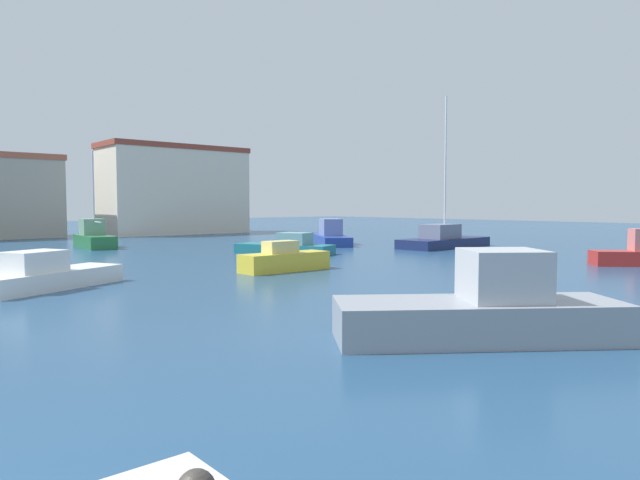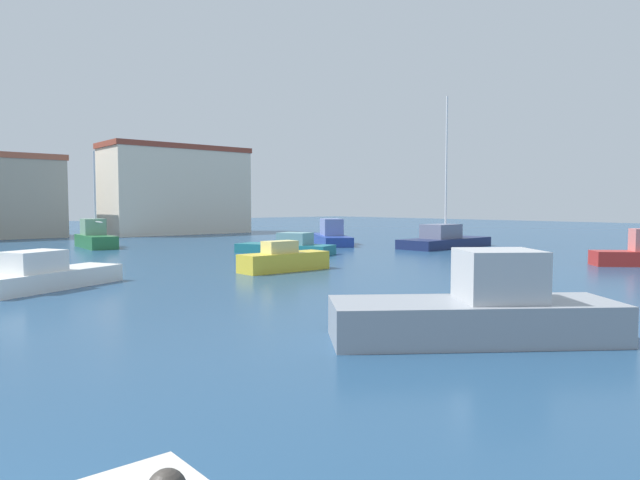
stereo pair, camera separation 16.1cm
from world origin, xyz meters
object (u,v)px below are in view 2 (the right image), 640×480
object	(u,v)px
motorboat_white_far_left	(46,275)
motorboat_grey_near_pier	(479,311)
motorboat_teal_far_right	(287,246)
sailboat_green_inner_mooring	(95,237)
motorboat_blue_distant_north	(331,236)
motorboat_yellow_behind_lamppost	(284,260)
sailboat_navy_outer_mooring	(444,239)

from	to	relation	value
motorboat_white_far_left	motorboat_grey_near_pier	world-z (taller)	motorboat_grey_near_pier
motorboat_teal_far_right	sailboat_green_inner_mooring	size ratio (longest dim) A/B	0.94
motorboat_blue_distant_north	sailboat_green_inner_mooring	distance (m)	16.27
motorboat_yellow_behind_lamppost	motorboat_teal_far_right	distance (m)	8.71
motorboat_teal_far_right	sailboat_green_inner_mooring	distance (m)	14.02
sailboat_navy_outer_mooring	motorboat_yellow_behind_lamppost	world-z (taller)	sailboat_navy_outer_mooring
motorboat_white_far_left	motorboat_grey_near_pier	xyz separation A→B (m)	(4.91, -13.88, 0.15)
motorboat_blue_distant_north	motorboat_grey_near_pier	bearing A→B (deg)	-125.40
sailboat_green_inner_mooring	motorboat_grey_near_pier	bearing A→B (deg)	-95.07
sailboat_green_inner_mooring	motorboat_blue_distant_north	bearing A→B (deg)	-28.41
motorboat_blue_distant_north	motorboat_grey_near_pier	world-z (taller)	motorboat_grey_near_pier
motorboat_teal_far_right	motorboat_white_far_left	bearing A→B (deg)	-158.41
motorboat_yellow_behind_lamppost	sailboat_green_inner_mooring	world-z (taller)	sailboat_green_inner_mooring
motorboat_white_far_left	motorboat_blue_distant_north	size ratio (longest dim) A/B	0.72
motorboat_blue_distant_north	motorboat_teal_far_right	distance (m)	8.58
motorboat_yellow_behind_lamppost	motorboat_teal_far_right	bearing A→B (deg)	52.01
motorboat_teal_far_right	motorboat_grey_near_pier	xyz separation A→B (m)	(-9.79, -19.70, 0.20)
sailboat_navy_outer_mooring	motorboat_blue_distant_north	distance (m)	8.26
sailboat_navy_outer_mooring	motorboat_yellow_behind_lamppost	xyz separation A→B (m)	(-16.34, -3.87, -0.07)
sailboat_navy_outer_mooring	motorboat_teal_far_right	world-z (taller)	sailboat_navy_outer_mooring
motorboat_grey_near_pier	motorboat_blue_distant_north	bearing A→B (deg)	54.60
motorboat_yellow_behind_lamppost	motorboat_blue_distant_north	size ratio (longest dim) A/B	0.56
motorboat_white_far_left	motorboat_grey_near_pier	size ratio (longest dim) A/B	0.89
motorboat_teal_far_right	motorboat_yellow_behind_lamppost	bearing A→B (deg)	-127.99
motorboat_yellow_behind_lamppost	motorboat_grey_near_pier	bearing A→B (deg)	-109.03
motorboat_teal_far_right	sailboat_navy_outer_mooring	bearing A→B (deg)	-15.27
sailboat_green_inner_mooring	motorboat_yellow_behind_lamppost	bearing A→B (deg)	-85.19
motorboat_yellow_behind_lamppost	motorboat_grey_near_pier	xyz separation A→B (m)	(-4.43, -12.83, 0.14)
motorboat_grey_near_pier	motorboat_white_far_left	bearing A→B (deg)	109.48
motorboat_teal_far_right	motorboat_grey_near_pier	bearing A→B (deg)	-116.42
sailboat_navy_outer_mooring	motorboat_teal_far_right	distance (m)	11.38
motorboat_blue_distant_north	sailboat_navy_outer_mooring	bearing A→B (deg)	-63.92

